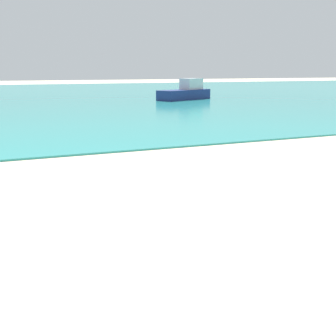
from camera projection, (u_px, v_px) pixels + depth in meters
water at (25, 95)px, 38.73m from camera, size 160.00×60.00×0.06m
boat_far at (186, 92)px, 33.00m from camera, size 5.22×3.54×1.70m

